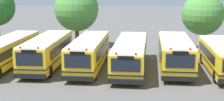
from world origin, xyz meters
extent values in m
plane|color=#514F4C|center=(0.00, 0.00, 0.00)|extent=(160.00, 160.00, 0.00)
cube|color=yellow|center=(-11.23, -0.07, 1.33)|extent=(2.43, 11.34, 1.96)
cube|color=white|center=(-11.23, -0.07, 2.37)|extent=(2.38, 11.11, 0.12)
cube|color=black|center=(-10.00, 0.23, 1.64)|extent=(0.04, 8.85, 0.71)
cube|color=black|center=(-11.23, -0.07, 0.94)|extent=(2.45, 11.45, 0.10)
cylinder|color=black|center=(-10.16, 3.80, 0.50)|extent=(0.28, 1.00, 1.00)
cylinder|color=black|center=(-12.30, 3.80, 0.50)|extent=(0.28, 1.00, 1.00)
cube|color=yellow|center=(-7.44, -0.03, 1.43)|extent=(2.63, 9.78, 2.16)
cube|color=white|center=(-7.44, -0.03, 2.57)|extent=(2.57, 9.59, 0.12)
cube|color=black|center=(-7.36, -4.97, 0.53)|extent=(2.52, 0.20, 0.36)
cube|color=black|center=(-7.36, -4.92, 1.82)|extent=(2.03, 0.09, 1.04)
cube|color=black|center=(-6.19, 0.29, 1.77)|extent=(0.16, 7.60, 0.78)
cube|color=black|center=(-8.70, 0.25, 1.77)|extent=(0.16, 7.60, 0.78)
cube|color=black|center=(-7.44, -0.03, 1.00)|extent=(2.65, 9.88, 0.10)
sphere|color=red|center=(-6.69, -4.74, 2.67)|extent=(0.18, 0.18, 0.18)
sphere|color=red|center=(-8.04, -4.76, 2.67)|extent=(0.18, 0.18, 0.18)
cube|color=black|center=(-7.36, -4.93, 2.41)|extent=(1.11, 0.10, 0.24)
cylinder|color=black|center=(-6.29, -3.48, 0.50)|extent=(0.30, 1.00, 1.00)
cylinder|color=black|center=(-8.48, -3.51, 0.50)|extent=(0.30, 1.00, 1.00)
cylinder|color=black|center=(-6.40, 3.06, 0.50)|extent=(0.30, 1.00, 1.00)
cylinder|color=black|center=(-8.59, 3.03, 0.50)|extent=(0.30, 1.00, 1.00)
cube|color=yellow|center=(-3.66, -0.22, 1.43)|extent=(2.37, 9.89, 2.16)
cube|color=white|center=(-3.66, -0.22, 2.57)|extent=(2.33, 9.69, 0.12)
cube|color=black|center=(-3.65, -5.23, 0.53)|extent=(2.41, 0.16, 0.36)
cube|color=black|center=(-3.65, -5.18, 1.82)|extent=(1.94, 0.06, 1.04)
cube|color=black|center=(-2.46, 0.08, 1.78)|extent=(0.05, 7.71, 0.78)
cube|color=black|center=(-4.86, 0.08, 1.78)|extent=(0.05, 7.71, 0.78)
cube|color=black|center=(-3.66, -0.22, 1.00)|extent=(2.40, 9.99, 0.10)
sphere|color=red|center=(-3.00, -5.01, 2.67)|extent=(0.18, 0.18, 0.18)
sphere|color=red|center=(-4.30, -5.01, 2.67)|extent=(0.18, 0.18, 0.18)
cube|color=black|center=(-3.65, -5.19, 2.41)|extent=(1.06, 0.08, 0.24)
cylinder|color=black|center=(-2.61, -3.76, 0.50)|extent=(0.28, 1.00, 1.00)
cylinder|color=black|center=(-4.69, -3.77, 0.50)|extent=(0.28, 1.00, 1.00)
cylinder|color=black|center=(-2.62, 2.92, 0.50)|extent=(0.28, 1.00, 1.00)
cylinder|color=black|center=(-4.70, 2.92, 0.50)|extent=(0.28, 1.00, 1.00)
cube|color=yellow|center=(-0.05, -0.06, 1.35)|extent=(2.69, 11.06, 2.01)
cube|color=white|center=(-0.05, -0.06, 2.42)|extent=(2.63, 10.84, 0.12)
cube|color=black|center=(-0.13, -5.64, 0.53)|extent=(2.58, 0.20, 0.36)
cube|color=black|center=(-0.13, -5.59, 1.71)|extent=(2.07, 0.09, 0.96)
cube|color=black|center=(1.24, 0.22, 1.67)|extent=(0.16, 8.60, 0.72)
cube|color=black|center=(-1.33, 0.26, 1.67)|extent=(0.16, 8.60, 0.72)
cube|color=black|center=(-0.05, -0.06, 0.95)|extent=(2.71, 11.17, 0.10)
sphere|color=red|center=(0.57, -5.43, 2.52)|extent=(0.18, 0.18, 0.18)
sphere|color=red|center=(-0.82, -5.41, 2.52)|extent=(0.18, 0.18, 0.18)
cube|color=black|center=(-0.13, -5.60, 2.26)|extent=(1.14, 0.10, 0.24)
cylinder|color=black|center=(1.01, -4.18, 0.50)|extent=(0.29, 1.00, 1.00)
cylinder|color=black|center=(-1.23, -4.15, 0.50)|extent=(0.29, 1.00, 1.00)
cylinder|color=black|center=(1.12, 3.64, 0.50)|extent=(0.29, 1.00, 1.00)
cylinder|color=black|center=(-1.12, 3.67, 0.50)|extent=(0.29, 1.00, 1.00)
cube|color=yellow|center=(3.77, 0.18, 1.45)|extent=(2.61, 9.25, 2.20)
cube|color=white|center=(3.77, 0.18, 2.61)|extent=(2.56, 9.06, 0.12)
cube|color=black|center=(3.74, -4.50, 0.53)|extent=(2.59, 0.18, 0.36)
cube|color=black|center=(3.74, -4.45, 1.85)|extent=(2.08, 0.08, 1.06)
cube|color=black|center=(5.07, 0.47, 1.80)|extent=(0.09, 7.20, 0.79)
cube|color=black|center=(2.49, 0.49, 1.80)|extent=(0.09, 7.20, 0.79)
cube|color=black|center=(3.77, 0.18, 1.01)|extent=(2.63, 9.34, 0.10)
sphere|color=red|center=(4.44, -4.29, 2.71)|extent=(0.18, 0.18, 0.18)
sphere|color=red|center=(3.04, -4.28, 2.71)|extent=(0.18, 0.18, 0.18)
cube|color=black|center=(3.74, -4.46, 2.45)|extent=(1.14, 0.09, 0.24)
cylinder|color=black|center=(4.88, -3.04, 0.50)|extent=(0.29, 1.00, 1.00)
cylinder|color=black|center=(2.62, -3.02, 0.50)|extent=(0.29, 1.00, 1.00)
cylinder|color=black|center=(4.93, 2.99, 0.50)|extent=(0.29, 1.00, 1.00)
cylinder|color=black|center=(2.67, 3.00, 0.50)|extent=(0.29, 1.00, 1.00)
cube|color=yellow|center=(7.62, -0.21, 1.32)|extent=(2.51, 9.27, 1.95)
cube|color=white|center=(7.62, -0.21, 2.36)|extent=(2.46, 9.09, 0.12)
cube|color=black|center=(6.36, 0.08, 1.63)|extent=(0.06, 7.23, 0.70)
cube|color=black|center=(7.62, -0.21, 0.93)|extent=(2.54, 9.37, 0.10)
cylinder|color=black|center=(6.53, -3.45, 0.50)|extent=(0.28, 1.00, 1.00)
cylinder|color=black|center=(6.51, 2.62, 0.50)|extent=(0.28, 1.00, 1.00)
cylinder|color=#4C3823|center=(-6.82, 9.70, 1.24)|extent=(0.44, 0.44, 2.49)
sphere|color=#478438|center=(-6.82, 9.70, 4.41)|extent=(5.12, 5.12, 5.12)
sphere|color=#478438|center=(-6.51, 9.71, 4.55)|extent=(2.96, 2.96, 2.96)
cylinder|color=#4C3823|center=(7.45, 9.33, 1.12)|extent=(0.38, 0.38, 2.24)
sphere|color=#478438|center=(7.45, 9.33, 3.98)|extent=(4.63, 4.63, 4.63)
sphere|color=#478438|center=(7.99, 9.05, 3.73)|extent=(2.56, 2.56, 2.56)
camera|label=1|loc=(1.24, -27.92, 7.35)|focal=52.80mm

